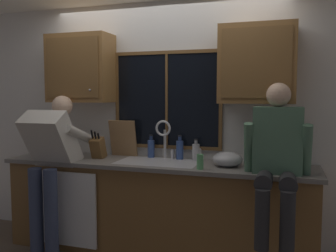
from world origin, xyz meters
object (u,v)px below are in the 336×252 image
object	(u,v)px
person_standing	(51,157)
bottle_amber_small	(196,152)
cutting_board	(123,138)
mixing_bowl	(228,159)
bottle_tall_clear	(151,148)
soap_dispenser	(200,161)
person_sitting_on_counter	(277,153)
knife_block	(98,148)
bottle_green_glass	(180,149)

from	to	relation	value
person_standing	bottle_amber_small	bearing A→B (deg)	21.16
cutting_board	bottle_amber_small	distance (m)	0.81
mixing_bowl	bottle_tall_clear	xyz separation A→B (m)	(-0.84, 0.22, 0.04)
mixing_bowl	soap_dispenser	xyz separation A→B (m)	(-0.21, -0.22, 0.01)
soap_dispenser	person_sitting_on_counter	bearing A→B (deg)	-4.91
person_sitting_on_counter	knife_block	xyz separation A→B (m)	(-1.78, 0.27, -0.08)
person_standing	cutting_board	world-z (taller)	person_standing
mixing_bowl	bottle_amber_small	world-z (taller)	bottle_amber_small
knife_block	bottle_green_glass	world-z (taller)	knife_block
bottle_green_glass	bottle_tall_clear	world-z (taller)	bottle_green_glass
bottle_green_glass	bottle_tall_clear	distance (m)	0.32
bottle_green_glass	person_sitting_on_counter	bearing A→B (deg)	-26.54
knife_block	bottle_green_glass	size ratio (longest dim) A/B	1.30
cutting_board	mixing_bowl	xyz separation A→B (m)	(1.15, -0.21, -0.13)
soap_dispenser	bottle_tall_clear	xyz separation A→B (m)	(-0.62, 0.43, 0.03)
knife_block	bottle_amber_small	bearing A→B (deg)	11.04
mixing_bowl	cutting_board	bearing A→B (deg)	169.89
mixing_bowl	bottle_tall_clear	size ratio (longest dim) A/B	1.15
person_sitting_on_counter	soap_dispenser	bearing A→B (deg)	175.09
knife_block	cutting_board	size ratio (longest dim) A/B	0.81
knife_block	bottle_tall_clear	xyz separation A→B (m)	(0.51, 0.22, -0.01)
bottle_green_glass	bottle_amber_small	world-z (taller)	bottle_green_glass
cutting_board	mixing_bowl	size ratio (longest dim) A/B	1.42
person_sitting_on_counter	mixing_bowl	xyz separation A→B (m)	(-0.44, 0.27, -0.12)
mixing_bowl	bottle_tall_clear	distance (m)	0.86
cutting_board	mixing_bowl	distance (m)	1.18
person_sitting_on_counter	cutting_board	bearing A→B (deg)	163.26
person_standing	soap_dispenser	distance (m)	1.48
cutting_board	soap_dispenser	distance (m)	1.04
person_standing	cutting_board	xyz separation A→B (m)	(0.53, 0.53, 0.15)
knife_block	bottle_tall_clear	world-z (taller)	knife_block
cutting_board	bottle_tall_clear	world-z (taller)	cutting_board
bottle_tall_clear	bottle_amber_small	size ratio (longest dim) A/B	1.11
soap_dispenser	bottle_green_glass	world-z (taller)	bottle_green_glass
person_sitting_on_counter	bottle_tall_clear	world-z (taller)	person_sitting_on_counter
cutting_board	mixing_bowl	world-z (taller)	cutting_board
person_sitting_on_counter	cutting_board	xyz separation A→B (m)	(-1.59, 0.48, 0.01)
bottle_tall_clear	bottle_amber_small	xyz separation A→B (m)	(0.49, -0.02, -0.01)
cutting_board	bottle_amber_small	world-z (taller)	cutting_board
mixing_bowl	bottle_amber_small	distance (m)	0.40
person_standing	soap_dispenser	xyz separation A→B (m)	(1.48, 0.11, 0.03)
person_standing	mixing_bowl	distance (m)	1.72
soap_dispenser	bottle_tall_clear	size ratio (longest dim) A/B	0.78
person_standing	person_sitting_on_counter	distance (m)	2.13
person_standing	person_sitting_on_counter	world-z (taller)	person_sitting_on_counter
bottle_green_glass	bottle_amber_small	size ratio (longest dim) A/B	1.14
bottle_tall_clear	person_standing	bearing A→B (deg)	-147.56
person_sitting_on_counter	bottle_green_glass	distance (m)	1.08
cutting_board	bottle_green_glass	xyz separation A→B (m)	(0.63, -0.00, -0.09)
cutting_board	knife_block	bearing A→B (deg)	-132.99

